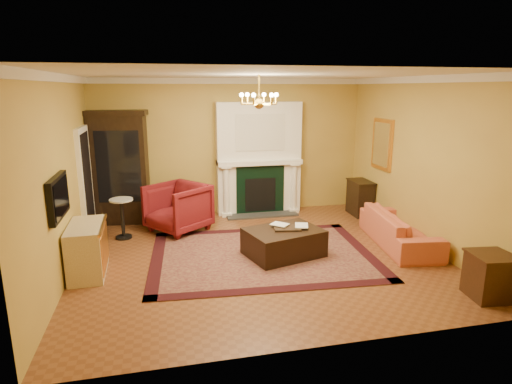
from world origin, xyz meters
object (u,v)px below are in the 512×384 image
object	(u,v)px
coral_sofa	(400,223)
china_cabinet	(120,170)
wingback_armchair	(178,205)
leather_ottoman	(284,242)
pedestal_table	(122,216)
console_table	(360,198)
commode	(87,249)
end_table	(490,277)

from	to	relation	value
coral_sofa	china_cabinet	bearing A→B (deg)	71.28
wingback_armchair	leather_ottoman	bearing A→B (deg)	5.91
pedestal_table	console_table	size ratio (longest dim) A/B	1.03
commode	console_table	bearing A→B (deg)	18.37
leather_ottoman	coral_sofa	bearing A→B (deg)	-14.27
leather_ottoman	console_table	bearing A→B (deg)	24.14
pedestal_table	china_cabinet	bearing A→B (deg)	94.15
china_cabinet	end_table	xyz separation A→B (m)	(5.12, -4.66, -0.83)
pedestal_table	console_table	bearing A→B (deg)	5.19
china_cabinet	console_table	distance (m)	5.27
china_cabinet	wingback_armchair	size ratio (longest dim) A/B	2.15
commode	wingback_armchair	bearing A→B (deg)	48.84
wingback_armchair	commode	world-z (taller)	wingback_armchair
commode	leather_ottoman	bearing A→B (deg)	-1.17
coral_sofa	console_table	world-z (taller)	coral_sofa
pedestal_table	end_table	world-z (taller)	pedestal_table
wingback_armchair	console_table	distance (m)	4.06
commode	leather_ottoman	xyz separation A→B (m)	(3.14, 0.02, -0.15)
commode	coral_sofa	world-z (taller)	coral_sofa
pedestal_table	console_table	world-z (taller)	pedestal_table
china_cabinet	commode	xyz separation A→B (m)	(-0.33, -2.61, -0.74)
commode	coral_sofa	distance (m)	5.35
china_cabinet	pedestal_table	bearing A→B (deg)	-79.32
wingback_armchair	console_table	bearing A→B (deg)	55.13
wingback_armchair	leather_ottoman	size ratio (longest dim) A/B	0.86
wingback_armchair	end_table	size ratio (longest dim) A/B	1.75
end_table	leather_ottoman	distance (m)	3.10
pedestal_table	leather_ottoman	size ratio (longest dim) A/B	0.64
commode	end_table	distance (m)	5.82
end_table	console_table	bearing A→B (deg)	89.15
china_cabinet	pedestal_table	distance (m)	1.28
console_table	leather_ottoman	xyz separation A→B (m)	(-2.37, -1.97, -0.13)
end_table	leather_ottoman	bearing A→B (deg)	138.15
china_cabinet	commode	bearing A→B (deg)	-90.67
end_table	console_table	xyz separation A→B (m)	(0.06, 4.04, 0.08)
end_table	china_cabinet	bearing A→B (deg)	137.69
china_cabinet	end_table	size ratio (longest dim) A/B	3.76
coral_sofa	commode	bearing A→B (deg)	98.86
pedestal_table	end_table	distance (m)	6.18
china_cabinet	coral_sofa	size ratio (longest dim) A/B	1.09
china_cabinet	coral_sofa	world-z (taller)	china_cabinet
coral_sofa	end_table	world-z (taller)	coral_sofa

